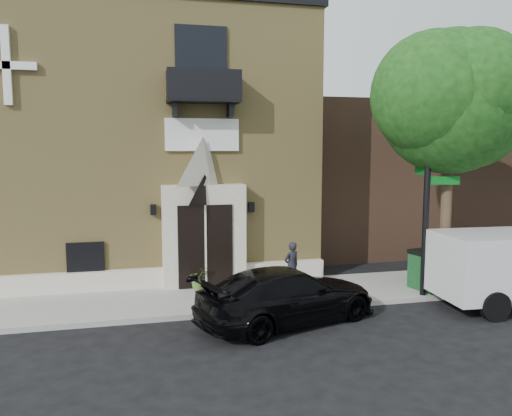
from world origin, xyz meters
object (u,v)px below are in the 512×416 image
Objects in this scene: street_sign at (427,184)px; pedestrian_near at (292,266)px; black_sedan at (288,295)px; fire_hydrant at (434,276)px; dumpster at (440,268)px.

street_sign is 4.40× the size of pedestrian_near.
black_sedan is 5.37m from street_sign.
fire_hydrant is at bearing 43.22° from street_sign.
street_sign is 2.98m from fire_hydrant.
pedestrian_near is (0.83, 2.34, 0.18)m from black_sedan.
street_sign is 2.93m from dumpster.
black_sedan is at bearing -165.01° from fire_hydrant.
fire_hydrant is at bearing -161.72° from dumpster.
fire_hydrant is 0.58× the size of pedestrian_near.
street_sign is 4.69m from pedestrian_near.
black_sedan is 2.44× the size of dumpster.
street_sign is 7.54× the size of fire_hydrant.
black_sedan is 5.66× the size of fire_hydrant.
black_sedan is 3.30× the size of pedestrian_near.
pedestrian_near is at bearing -38.26° from black_sedan.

